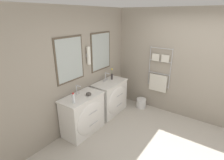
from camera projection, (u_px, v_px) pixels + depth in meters
name	position (u px, v px, depth m)	size (l,w,h in m)	color
ground_plane	(168.00, 158.00, 3.16)	(16.00, 16.00, 0.00)	#BCB5A8
wall_back	(81.00, 69.00, 3.83)	(4.82, 0.16, 2.60)	#9E9384
wall_right	(159.00, 62.00, 4.46)	(0.13, 4.08, 2.60)	#9E9384
vanity_left	(84.00, 114.00, 3.72)	(0.92, 0.56, 0.85)	white
vanity_right	(111.00, 97.00, 4.48)	(0.92, 0.56, 0.85)	white
faucet_left	(77.00, 90.00, 3.62)	(0.17, 0.14, 0.22)	silver
faucet_right	(106.00, 77.00, 4.38)	(0.17, 0.14, 0.22)	silver
toiletry_bottle	(73.00, 98.00, 3.29)	(0.06, 0.06, 0.21)	silver
amenity_bowl	(89.00, 94.00, 3.62)	(0.11, 0.11, 0.07)	#4C4742
flower_vase	(112.00, 75.00, 4.49)	(0.05, 0.05, 0.30)	#332D2D
waste_bin	(141.00, 103.00, 4.84)	(0.26, 0.26, 0.26)	silver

